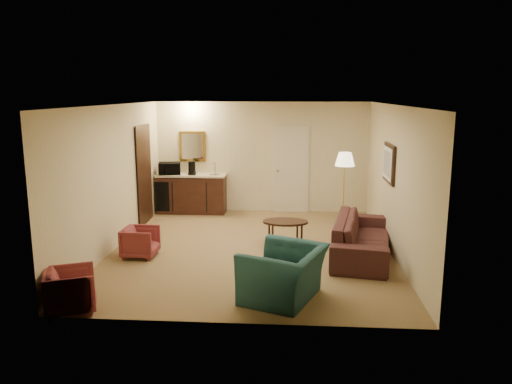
% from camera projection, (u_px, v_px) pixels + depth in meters
% --- Properties ---
extents(ground, '(6.00, 6.00, 0.00)m').
position_uv_depth(ground, '(252.00, 249.00, 9.13)').
color(ground, olive).
rests_on(ground, ground).
extents(room_walls, '(5.02, 6.01, 2.61)m').
position_uv_depth(room_walls, '(250.00, 151.00, 9.55)').
color(room_walls, beige).
rests_on(room_walls, ground).
extents(wetbar_cabinet, '(1.64, 0.58, 0.92)m').
position_uv_depth(wetbar_cabinet, '(192.00, 193.00, 11.81)').
color(wetbar_cabinet, '#381B12').
rests_on(wetbar_cabinet, ground).
extents(sofa, '(1.09, 2.42, 0.91)m').
position_uv_depth(sofa, '(363.00, 230.00, 8.66)').
color(sofa, black).
rests_on(sofa, ground).
extents(teal_armchair, '(1.09, 1.31, 0.98)m').
position_uv_depth(teal_armchair, '(284.00, 265.00, 6.84)').
color(teal_armchair, '#204D50').
rests_on(teal_armchair, ground).
extents(rose_chair_near, '(0.54, 0.58, 0.58)m').
position_uv_depth(rose_chair_near, '(140.00, 241.00, 8.64)').
color(rose_chair_near, brown).
rests_on(rose_chair_near, ground).
extents(rose_chair_far, '(0.77, 0.79, 0.63)m').
position_uv_depth(rose_chair_far, '(70.00, 288.00, 6.47)').
color(rose_chair_far, brown).
rests_on(rose_chair_far, ground).
extents(coffee_table, '(0.94, 0.74, 0.48)m').
position_uv_depth(coffee_table, '(285.00, 233.00, 9.27)').
color(coffee_table, black).
rests_on(coffee_table, ground).
extents(floor_lamp, '(0.46, 0.46, 1.57)m').
position_uv_depth(floor_lamp, '(344.00, 189.00, 10.69)').
color(floor_lamp, gold).
rests_on(floor_lamp, ground).
extents(waste_bin, '(0.31, 0.31, 0.33)m').
position_uv_depth(waste_bin, '(219.00, 207.00, 11.75)').
color(waste_bin, black).
rests_on(waste_bin, ground).
extents(microwave, '(0.55, 0.38, 0.34)m').
position_uv_depth(microwave, '(169.00, 167.00, 11.67)').
color(microwave, black).
rests_on(microwave, wetbar_cabinet).
extents(coffee_maker, '(0.21, 0.21, 0.31)m').
position_uv_depth(coffee_maker, '(192.00, 168.00, 11.63)').
color(coffee_maker, black).
rests_on(coffee_maker, wetbar_cabinet).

